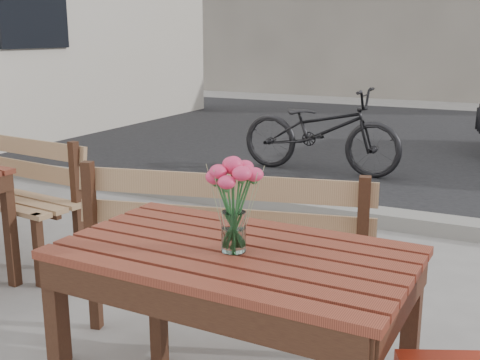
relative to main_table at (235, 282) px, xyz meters
The scene contains 6 objects.
street 4.95m from the main_table, 91.81° to the left, with size 30.00×8.12×0.12m.
main_table is the anchor object (origin of this frame).
main_bench 0.66m from the main_table, 124.85° to the left, with size 1.52×0.75×0.91m.
main_vase 0.34m from the main_table, 69.97° to the right, with size 0.18×0.18×0.34m.
second_bench 2.52m from the main_table, 155.40° to the left, with size 1.43×0.57×0.87m.
bicycle 4.58m from the main_table, 104.91° to the left, with size 0.62×1.78×0.94m, color black.
Camera 1 is at (1.05, -1.63, 1.50)m, focal length 45.00 mm.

